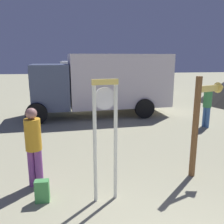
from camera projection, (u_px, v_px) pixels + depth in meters
standing_clock at (105, 129)px, 4.47m from camera, size 0.49×0.15×2.39m
arrow_sign at (205, 110)px, 5.53m from camera, size 0.94×0.53×2.36m
person_near_clock at (34, 144)px, 5.06m from camera, size 0.34×0.34×1.76m
backpack at (42, 191)px, 4.66m from camera, size 0.27×0.20×0.45m
person_distant at (207, 104)px, 9.51m from camera, size 0.32×0.32×1.69m
box_truck_near at (104, 82)px, 11.55m from camera, size 6.83×3.07×2.90m
box_truck_far at (107, 72)px, 18.71m from camera, size 6.99×2.79×2.89m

